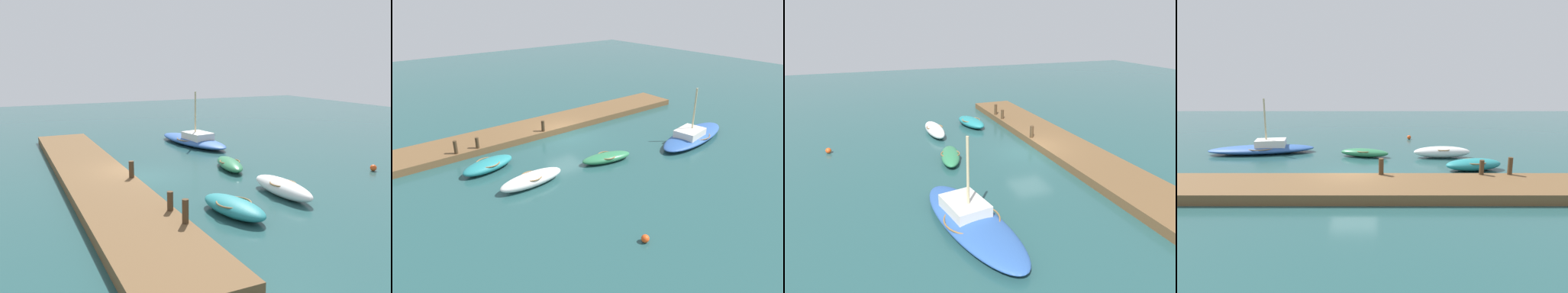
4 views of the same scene
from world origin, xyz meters
TOP-DOWN VIEW (x-y plane):
  - ground_plane at (0.00, 0.00)m, footprint 84.00×84.00m
  - dock_platform at (0.00, -2.23)m, footprint 24.99×3.38m
  - rowboat_teal at (6.91, 1.78)m, footprint 3.57×1.99m
  - rowboat_white at (5.75, 5.05)m, footprint 3.88×1.24m
  - sailboat_blue at (-6.89, 6.45)m, footprint 7.65×3.53m
  - rowboat_green at (0.46, 5.31)m, footprint 3.52×1.83m
  - mooring_post_west at (1.45, -0.79)m, footprint 0.25×0.25m
  - mooring_post_mid_west at (6.52, -0.79)m, footprint 0.24×0.24m
  - mooring_post_mid_east at (7.95, -0.79)m, footprint 0.24×0.24m
  - marker_buoy at (4.32, 12.40)m, footprint 0.36×0.36m

SIDE VIEW (x-z plane):
  - ground_plane at x=0.00m, z-range 0.00..0.00m
  - marker_buoy at x=4.32m, z-range 0.00..0.36m
  - dock_platform at x=0.00m, z-range 0.00..0.47m
  - rowboat_green at x=0.46m, z-range 0.01..0.57m
  - rowboat_teal at x=6.91m, z-range 0.01..0.69m
  - sailboat_blue at x=-6.89m, z-range -1.60..2.34m
  - rowboat_white at x=5.75m, z-range 0.01..0.78m
  - mooring_post_mid_west at x=6.52m, z-range 0.47..1.22m
  - mooring_post_west at x=1.45m, z-range 0.47..1.30m
  - mooring_post_mid_east at x=7.95m, z-range 0.47..1.35m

